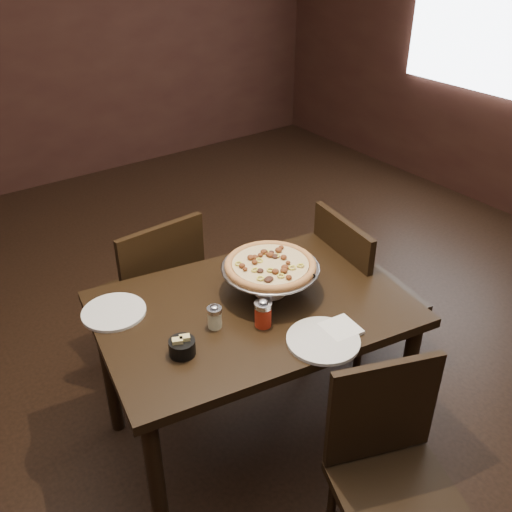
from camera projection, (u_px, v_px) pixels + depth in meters
room at (280, 149)px, 1.99m from camera, size 6.04×7.04×2.84m
dining_table at (253, 325)px, 2.33m from camera, size 1.34×1.00×0.76m
pizza_stand at (270, 265)px, 2.28m from camera, size 0.40×0.40×0.16m
parmesan_shaker at (215, 317)px, 2.14m from camera, size 0.06×0.06×0.10m
pepper_flake_shaker at (263, 313)px, 2.14m from camera, size 0.07×0.07×0.12m
packet_caddy at (182, 347)px, 2.01m from camera, size 0.10×0.10×0.07m
napkin_stack at (341, 329)px, 2.14m from camera, size 0.14×0.14×0.01m
plate_left at (114, 312)px, 2.23m from camera, size 0.25×0.25×0.01m
plate_near at (323, 340)px, 2.08m from camera, size 0.27×0.27×0.01m
serving_spatula at (307, 268)px, 2.27m from camera, size 0.16×0.16×0.03m
chair_far at (154, 293)px, 2.80m from camera, size 0.46×0.46×0.93m
chair_near at (391, 471)px, 1.95m from camera, size 0.52×0.52×0.86m
chair_side at (358, 291)px, 2.81m from camera, size 0.50×0.50×0.93m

